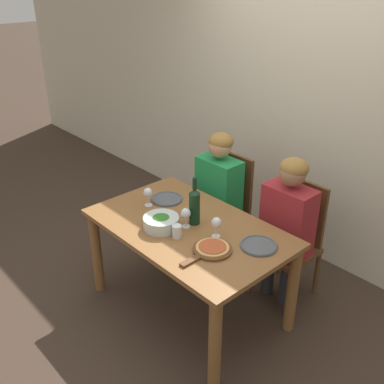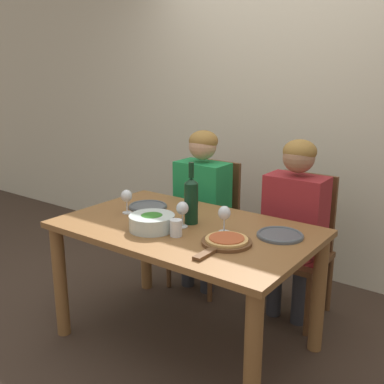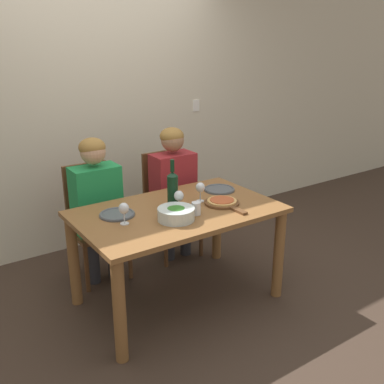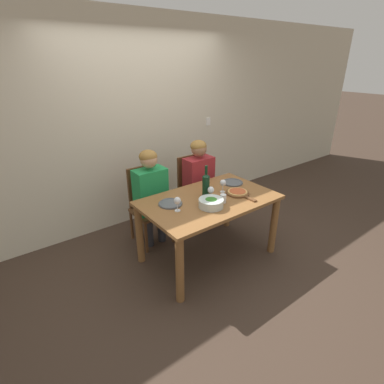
{
  "view_description": "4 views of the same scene",
  "coord_description": "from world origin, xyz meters",
  "views": [
    {
      "loc": [
        2.06,
        -1.85,
        2.42
      ],
      "look_at": [
        -0.12,
        0.15,
        0.93
      ],
      "focal_mm": 42.0,
      "sensor_mm": 36.0,
      "label": 1
    },
    {
      "loc": [
        1.48,
        -1.94,
        1.61
      ],
      "look_at": [
        -0.03,
        0.11,
        0.92
      ],
      "focal_mm": 42.0,
      "sensor_mm": 36.0,
      "label": 2
    },
    {
      "loc": [
        -1.63,
        -2.58,
        1.95
      ],
      "look_at": [
        0.14,
        0.01,
        0.85
      ],
      "focal_mm": 42.0,
      "sensor_mm": 36.0,
      "label": 3
    },
    {
      "loc": [
        -1.92,
        -2.23,
        2.15
      ],
      "look_at": [
        -0.15,
        0.11,
        0.83
      ],
      "focal_mm": 28.0,
      "sensor_mm": 36.0,
      "label": 4
    }
  ],
  "objects": [
    {
      "name": "dining_table",
      "position": [
        0.0,
        0.0,
        0.63
      ],
      "size": [
        1.46,
        0.9,
        0.75
      ],
      "color": "brown",
      "rests_on": "ground"
    },
    {
      "name": "dinner_plate_left",
      "position": [
        -0.41,
        0.14,
        0.76
      ],
      "size": [
        0.25,
        0.25,
        0.02
      ],
      "color": "#4C5156",
      "rests_on": "dining_table"
    },
    {
      "name": "person_man",
      "position": [
        0.38,
        0.65,
        0.72
      ],
      "size": [
        0.47,
        0.51,
        1.2
      ],
      "color": "#28282D",
      "rests_on": "ground"
    },
    {
      "name": "broccoli_bowl",
      "position": [
        -0.11,
        -0.16,
        0.8
      ],
      "size": [
        0.26,
        0.26,
        0.09
      ],
      "color": "silver",
      "rests_on": "dining_table"
    },
    {
      "name": "chair_left",
      "position": [
        -0.35,
        0.77,
        0.5
      ],
      "size": [
        0.42,
        0.42,
        0.95
      ],
      "color": "brown",
      "rests_on": "ground"
    },
    {
      "name": "wine_glass_left",
      "position": [
        -0.44,
        -0.03,
        0.86
      ],
      "size": [
        0.07,
        0.07,
        0.15
      ],
      "color": "silver",
      "rests_on": "dining_table"
    },
    {
      "name": "dinner_plate_right",
      "position": [
        0.51,
        0.17,
        0.76
      ],
      "size": [
        0.25,
        0.25,
        0.02
      ],
      "color": "#4C5156",
      "rests_on": "dining_table"
    },
    {
      "name": "person_woman",
      "position": [
        -0.35,
        0.65,
        0.72
      ],
      "size": [
        0.47,
        0.51,
        1.2
      ],
      "color": "#28282D",
      "rests_on": "ground"
    },
    {
      "name": "wine_bottle",
      "position": [
        0.0,
        0.06,
        0.89
      ],
      "size": [
        0.08,
        0.08,
        0.36
      ],
      "color": "black",
      "rests_on": "dining_table"
    },
    {
      "name": "water_tumbler",
      "position": [
        0.06,
        -0.16,
        0.8
      ],
      "size": [
        0.07,
        0.07,
        0.09
      ],
      "color": "silver",
      "rests_on": "dining_table"
    },
    {
      "name": "wine_glass_centre",
      "position": [
        0.0,
        -0.02,
        0.86
      ],
      "size": [
        0.07,
        0.07,
        0.15
      ],
      "color": "silver",
      "rests_on": "dining_table"
    },
    {
      "name": "pizza_on_board",
      "position": [
        0.34,
        -0.1,
        0.77
      ],
      "size": [
        0.26,
        0.4,
        0.04
      ],
      "color": "brown",
      "rests_on": "dining_table"
    },
    {
      "name": "wine_glass_right",
      "position": [
        0.24,
        0.04,
        0.86
      ],
      "size": [
        0.07,
        0.07,
        0.15
      ],
      "color": "silver",
      "rests_on": "dining_table"
    },
    {
      "name": "chair_right",
      "position": [
        0.38,
        0.77,
        0.5
      ],
      "size": [
        0.42,
        0.42,
        0.95
      ],
      "color": "brown",
      "rests_on": "ground"
    },
    {
      "name": "back_wall",
      "position": [
        0.0,
        1.37,
        1.35
      ],
      "size": [
        10.0,
        0.06,
        2.7
      ],
      "color": "beige",
      "rests_on": "ground"
    },
    {
      "name": "ground_plane",
      "position": [
        0.0,
        0.0,
        0.0
      ],
      "size": [
        40.0,
        40.0,
        0.0
      ],
      "primitive_type": "plane",
      "color": "#3D2D23"
    }
  ]
}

